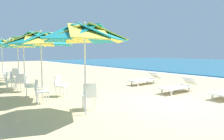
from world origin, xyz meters
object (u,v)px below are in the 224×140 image
object	(u,v)px
sun_lounger_2	(145,79)
beach_umbrella_2	(23,42)
plastic_chair_2	(40,90)
plastic_chair_6	(10,80)
plastic_chair_1	(29,85)
plastic_chair_5	(22,81)
beach_umbrella_3	(18,43)
plastic_chair_9	(6,71)
plastic_chair_3	(60,84)
plastic_chair_10	(6,73)
sun_lounger_1	(179,86)
plastic_chair_7	(17,74)
plastic_chair_0	(89,94)
beach_umbrella_0	(85,34)
plastic_chair_4	(14,78)
beach_umbrella_4	(2,44)
beach_umbrella_1	(41,40)

from	to	relation	value
sun_lounger_2	beach_umbrella_2	bearing A→B (deg)	-111.83
plastic_chair_2	plastic_chair_6	bearing A→B (deg)	-174.27
plastic_chair_1	plastic_chair_5	world-z (taller)	same
beach_umbrella_3	plastic_chair_9	distance (m)	3.60
plastic_chair_3	plastic_chair_10	world-z (taller)	same
sun_lounger_1	plastic_chair_1	bearing A→B (deg)	-118.74
plastic_chair_2	plastic_chair_3	distance (m)	1.32
plastic_chair_1	plastic_chair_2	xyz separation A→B (m)	(1.36, 0.00, 0.00)
plastic_chair_7	plastic_chair_9	size ratio (longest dim) A/B	1.00
plastic_chair_0	plastic_chair_9	size ratio (longest dim) A/B	1.00
beach_umbrella_3	plastic_chair_5	bearing A→B (deg)	-10.70
beach_umbrella_0	plastic_chair_9	distance (m)	10.95
plastic_chair_4	beach_umbrella_4	size ratio (longest dim) A/B	0.31
plastic_chair_2	plastic_chair_6	size ratio (longest dim) A/B	1.00
plastic_chair_2	sun_lounger_2	distance (m)	6.35
plastic_chair_5	sun_lounger_1	world-z (taller)	plastic_chair_5
plastic_chair_3	beach_umbrella_4	size ratio (longest dim) A/B	0.31
beach_umbrella_2	plastic_chair_6	world-z (taller)	beach_umbrella_2
plastic_chair_4	plastic_chair_5	size ratio (longest dim) A/B	1.00
plastic_chair_5	beach_umbrella_3	bearing A→B (deg)	169.30
plastic_chair_9	plastic_chair_0	bearing A→B (deg)	2.91
plastic_chair_0	plastic_chair_9	xyz separation A→B (m)	(-10.38, -0.53, 0.00)
plastic_chair_4	plastic_chair_9	world-z (taller)	same
plastic_chair_10	beach_umbrella_3	bearing A→B (deg)	10.32
plastic_chair_1	plastic_chair_7	world-z (taller)	same
beach_umbrella_2	plastic_chair_9	bearing A→B (deg)	178.31
plastic_chair_2	beach_umbrella_2	xyz separation A→B (m)	(-3.22, 0.30, 1.82)
beach_umbrella_0	plastic_chair_7	distance (m)	8.53
plastic_chair_9	sun_lounger_2	xyz separation A→B (m)	(7.84, 5.83, -0.22)
beach_umbrella_0	sun_lounger_2	xyz separation A→B (m)	(-2.95, 5.68, -2.07)
beach_umbrella_1	plastic_chair_1	distance (m)	2.02
beach_umbrella_3	plastic_chair_0	bearing A→B (deg)	3.20
plastic_chair_3	beach_umbrella_1	bearing A→B (deg)	-75.00
beach_umbrella_0	beach_umbrella_1	xyz separation A→B (m)	(-2.65, -0.36, -0.04)
plastic_chair_1	beach_umbrella_2	world-z (taller)	beach_umbrella_2
plastic_chair_10	sun_lounger_2	distance (m)	8.99
beach_umbrella_1	plastic_chair_3	bearing A→B (deg)	105.00
plastic_chair_0	beach_umbrella_1	world-z (taller)	beach_umbrella_1
beach_umbrella_0	plastic_chair_2	distance (m)	2.89
plastic_chair_3	plastic_chair_7	world-z (taller)	same
plastic_chair_9	sun_lounger_1	distance (m)	11.70
plastic_chair_4	plastic_chair_7	xyz separation A→B (m)	(-2.12, 0.59, 0.00)
beach_umbrella_1	beach_umbrella_3	bearing A→B (deg)	176.24
plastic_chair_4	beach_umbrella_2	bearing A→B (deg)	18.93
plastic_chair_3	sun_lounger_2	xyz separation A→B (m)	(-0.08, 5.21, -0.22)
beach_umbrella_0	plastic_chair_1	size ratio (longest dim) A/B	3.11
beach_umbrella_2	plastic_chair_7	bearing A→B (deg)	174.28
beach_umbrella_0	plastic_chair_7	world-z (taller)	beach_umbrella_0
plastic_chair_7	sun_lounger_2	distance (m)	7.83
plastic_chair_4	beach_umbrella_3	xyz separation A→B (m)	(-1.51, 0.57, 1.85)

